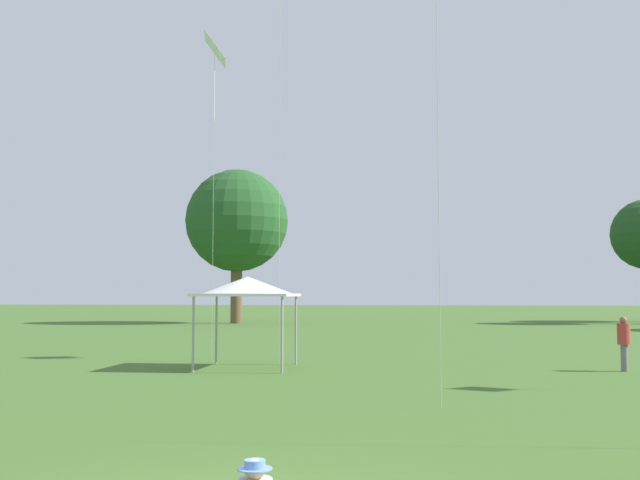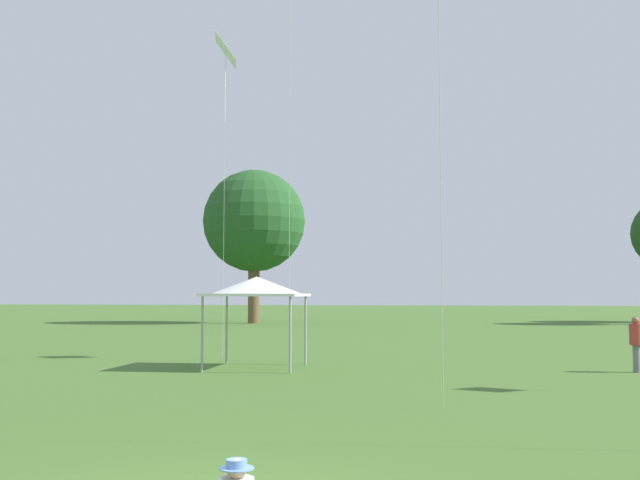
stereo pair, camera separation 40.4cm
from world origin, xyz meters
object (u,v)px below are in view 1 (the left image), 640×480
(person_standing_1, at_px, (624,339))
(kite_0, at_px, (215,57))
(distant_tree_3, at_px, (237,221))
(canopy_tent, at_px, (247,287))

(person_standing_1, bearing_deg, kite_0, 153.38)
(person_standing_1, relative_size, distant_tree_3, 0.13)
(kite_0, bearing_deg, canopy_tent, -114.24)
(kite_0, relative_size, distant_tree_3, 0.94)
(person_standing_1, height_order, distant_tree_3, distant_tree_3)
(canopy_tent, bearing_deg, person_standing_1, 3.55)
(person_standing_1, xyz_separation_m, kite_0, (-12.82, 1.83, 9.51))
(distant_tree_3, bearing_deg, kite_0, -76.70)
(kite_0, bearing_deg, distant_tree_3, 42.86)
(canopy_tent, bearing_deg, distant_tree_3, 105.25)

